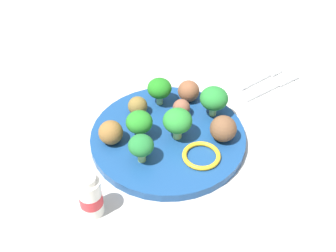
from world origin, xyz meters
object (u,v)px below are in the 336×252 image
(broccoli_floret_far_rim, at_px, (177,121))
(broccoli_floret_front_right, at_px, (214,99))
(meatball_mid_left, at_px, (138,106))
(meatball_center, at_px, (181,108))
(napkin, at_px, (265,84))
(meatball_back_left, at_px, (111,132))
(pepper_ring_center, at_px, (201,156))
(broccoli_floret_center, at_px, (139,122))
(broccoli_floret_mid_left, at_px, (159,89))
(meatball_front_right, at_px, (223,129))
(knife, at_px, (274,86))
(plate, at_px, (168,137))
(broccoli_floret_near_rim, at_px, (141,146))
(fork, at_px, (262,77))
(meatball_mid_right, at_px, (189,91))
(yogurt_bottle, at_px, (91,197))

(broccoli_floret_far_rim, bearing_deg, broccoli_floret_front_right, 1.32)
(meatball_mid_left, height_order, meatball_center, meatball_mid_left)
(napkin, bearing_deg, meatball_back_left, 170.46)
(broccoli_floret_front_right, xyz_separation_m, pepper_ring_center, (-0.09, -0.07, -0.03))
(broccoli_floret_center, height_order, broccoli_floret_front_right, broccoli_floret_front_right)
(meatball_center, bearing_deg, broccoli_floret_mid_left, 100.73)
(broccoli_floret_mid_left, height_order, meatball_front_right, broccoli_floret_mid_left)
(broccoli_floret_mid_left, xyz_separation_m, meatball_back_left, (-0.13, -0.03, -0.01))
(broccoli_floret_far_rim, bearing_deg, knife, -2.28)
(plate, distance_m, broccoli_floret_mid_left, 0.10)
(broccoli_floret_front_right, bearing_deg, broccoli_floret_near_rim, -178.27)
(fork, bearing_deg, meatball_mid_left, 165.78)
(broccoli_floret_center, distance_m, meatball_center, 0.10)
(broccoli_floret_center, distance_m, meatball_mid_right, 0.14)
(meatball_front_right, bearing_deg, broccoli_floret_mid_left, 98.09)
(meatball_mid_left, height_order, meatball_mid_right, meatball_mid_right)
(broccoli_floret_center, bearing_deg, broccoli_floret_far_rim, -41.68)
(meatball_front_right, bearing_deg, meatball_center, 96.65)
(pepper_ring_center, xyz_separation_m, napkin, (0.26, 0.07, -0.02))
(broccoli_floret_near_rim, distance_m, meatball_mid_left, 0.12)
(meatball_front_right, bearing_deg, plate, 132.78)
(meatball_mid_right, height_order, knife, meatball_mid_right)
(meatball_back_left, height_order, meatball_center, meatball_back_left)
(broccoli_floret_far_rim, relative_size, meatball_mid_right, 1.42)
(fork, xyz_separation_m, knife, (-0.00, -0.04, -0.00))
(meatball_mid_right, bearing_deg, knife, -23.45)
(meatball_front_right, xyz_separation_m, yogurt_bottle, (-0.26, 0.03, -0.00))
(meatball_front_right, relative_size, yogurt_bottle, 0.59)
(broccoli_floret_front_right, height_order, meatball_mid_right, broccoli_floret_front_right)
(broccoli_floret_near_rim, bearing_deg, plate, 14.45)
(broccoli_floret_near_rim, bearing_deg, napkin, 1.92)
(broccoli_floret_mid_left, bearing_deg, broccoli_floret_far_rim, -111.78)
(meatball_mid_right, height_order, meatball_center, meatball_mid_right)
(napkin, bearing_deg, knife, -73.80)
(meatball_front_right, distance_m, fork, 0.23)
(meatball_mid_left, relative_size, knife, 0.25)
(meatball_center, xyz_separation_m, napkin, (0.21, -0.03, -0.03))
(meatball_mid_left, relative_size, pepper_ring_center, 0.56)
(meatball_mid_right, xyz_separation_m, pepper_ring_center, (-0.09, -0.13, -0.02))
(meatball_back_left, distance_m, fork, 0.36)
(plate, bearing_deg, yogurt_bottle, -167.22)
(meatball_center, bearing_deg, meatball_front_right, -83.35)
(broccoli_floret_near_rim, height_order, meatball_back_left, broccoli_floret_near_rim)
(broccoli_floret_center, bearing_deg, meatball_back_left, 153.03)
(broccoli_floret_far_rim, bearing_deg, broccoli_floret_near_rim, -177.82)
(broccoli_floret_mid_left, height_order, broccoli_floret_near_rim, broccoli_floret_mid_left)
(broccoli_floret_center, bearing_deg, broccoli_floret_near_rim, -125.03)
(broccoli_floret_mid_left, relative_size, yogurt_bottle, 0.70)
(broccoli_floret_near_rim, height_order, meatball_mid_left, broccoli_floret_near_rim)
(broccoli_floret_near_rim, distance_m, yogurt_bottle, 0.12)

